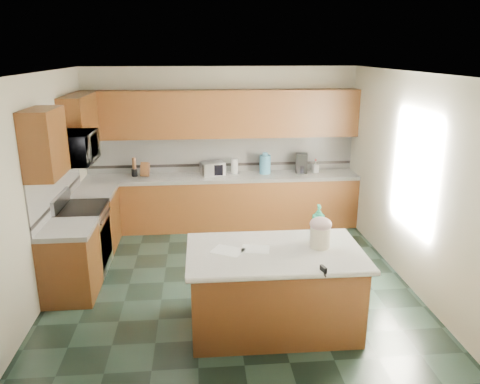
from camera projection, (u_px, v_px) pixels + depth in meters
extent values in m
plane|color=black|center=(231.00, 279.00, 6.28)|extent=(4.60, 4.60, 0.00)
plane|color=white|center=(230.00, 73.00, 5.49)|extent=(4.60, 4.60, 0.00)
cube|color=beige|center=(221.00, 147.00, 8.10)|extent=(4.60, 0.04, 2.70)
cube|color=beige|center=(252.00, 263.00, 3.67)|extent=(4.60, 0.04, 2.70)
cube|color=beige|center=(41.00, 188.00, 5.69)|extent=(0.04, 4.60, 2.70)
cube|color=beige|center=(408.00, 179.00, 6.08)|extent=(0.04, 4.60, 2.70)
cube|color=black|center=(223.00, 203.00, 8.06)|extent=(4.60, 0.60, 0.86)
cube|color=white|center=(222.00, 177.00, 7.92)|extent=(4.60, 0.64, 0.06)
cube|color=black|center=(221.00, 114.00, 7.75)|extent=(4.60, 0.33, 0.78)
cube|color=silver|center=(221.00, 154.00, 8.10)|extent=(4.60, 0.02, 0.63)
cube|color=black|center=(221.00, 165.00, 8.15)|extent=(4.60, 0.01, 0.05)
cube|color=black|center=(96.00, 221.00, 7.21)|extent=(0.60, 0.82, 0.86)
cube|color=white|center=(93.00, 192.00, 7.08)|extent=(0.64, 0.82, 0.06)
cube|color=black|center=(71.00, 264.00, 5.75)|extent=(0.60, 0.72, 0.86)
cube|color=white|center=(67.00, 229.00, 5.62)|extent=(0.64, 0.72, 0.06)
cube|color=silver|center=(57.00, 184.00, 6.25)|extent=(0.02, 2.30, 0.63)
cube|color=black|center=(59.00, 198.00, 6.30)|extent=(0.01, 2.30, 0.05)
cube|color=black|center=(79.00, 122.00, 6.89)|extent=(0.33, 1.09, 0.78)
cube|color=black|center=(44.00, 143.00, 5.30)|extent=(0.33, 0.72, 0.78)
cube|color=#B7B7BC|center=(84.00, 240.00, 6.45)|extent=(0.60, 0.76, 0.88)
cube|color=black|center=(106.00, 242.00, 6.49)|extent=(0.02, 0.68, 0.55)
cube|color=black|center=(81.00, 208.00, 6.32)|extent=(0.62, 0.78, 0.04)
cylinder|color=#B7B7BC|center=(106.00, 216.00, 6.38)|extent=(0.02, 0.66, 0.02)
cube|color=#B7B7BC|center=(60.00, 201.00, 6.26)|extent=(0.06, 0.76, 0.18)
imported|color=#B7B7BC|center=(75.00, 148.00, 6.08)|extent=(0.50, 0.73, 0.41)
cube|color=black|center=(274.00, 291.00, 5.10)|extent=(1.77, 1.02, 0.86)
cube|color=white|center=(275.00, 253.00, 4.96)|extent=(1.87, 1.12, 0.06)
cylinder|color=white|center=(284.00, 277.00, 4.44)|extent=(1.87, 0.07, 0.06)
cylinder|color=beige|center=(320.00, 237.00, 5.00)|extent=(0.25, 0.25, 0.23)
ellipsoid|color=beige|center=(321.00, 224.00, 4.96)|extent=(0.24, 0.24, 0.15)
cylinder|color=tan|center=(321.00, 220.00, 4.95)|extent=(0.08, 0.03, 0.03)
sphere|color=tan|center=(317.00, 220.00, 4.94)|extent=(0.04, 0.04, 0.04)
sphere|color=tan|center=(325.00, 220.00, 4.95)|extent=(0.04, 0.04, 0.04)
imported|color=#20AC8E|center=(318.00, 223.00, 5.13)|extent=(0.17, 0.17, 0.42)
cube|color=white|center=(255.00, 249.00, 4.98)|extent=(0.33, 0.27, 0.00)
cube|color=white|center=(228.00, 251.00, 4.94)|extent=(0.40, 0.37, 0.00)
cube|color=black|center=(323.00, 270.00, 4.48)|extent=(0.05, 0.10, 0.09)
cylinder|color=black|center=(325.00, 275.00, 4.43)|extent=(0.02, 0.07, 0.02)
cube|color=#472814|center=(145.00, 169.00, 7.82)|extent=(0.16, 0.20, 0.26)
cylinder|color=black|center=(135.00, 172.00, 7.85)|extent=(0.10, 0.10, 0.13)
cylinder|color=#472814|center=(134.00, 163.00, 7.80)|extent=(0.06, 0.06, 0.19)
cube|color=#B7B7BC|center=(213.00, 169.00, 7.92)|extent=(0.44, 0.36, 0.22)
cube|color=black|center=(213.00, 170.00, 7.80)|extent=(0.34, 0.01, 0.18)
cylinder|color=white|center=(235.00, 166.00, 7.99)|extent=(0.12, 0.12, 0.26)
cylinder|color=#B7B7BC|center=(235.00, 173.00, 8.03)|extent=(0.18, 0.18, 0.01)
cylinder|color=#53A4D1|center=(265.00, 164.00, 7.99)|extent=(0.19, 0.19, 0.32)
cylinder|color=#53A4D1|center=(265.00, 154.00, 7.94)|extent=(0.09, 0.09, 0.05)
cube|color=black|center=(301.00, 163.00, 8.06)|extent=(0.23, 0.24, 0.33)
cylinder|color=black|center=(302.00, 169.00, 8.04)|extent=(0.14, 0.14, 0.14)
imported|color=white|center=(315.00, 167.00, 8.07)|extent=(0.12, 0.12, 0.21)
cylinder|color=red|center=(316.00, 160.00, 8.04)|extent=(0.02, 0.02, 0.03)
cube|color=white|center=(414.00, 171.00, 5.85)|extent=(0.02, 1.40, 1.10)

